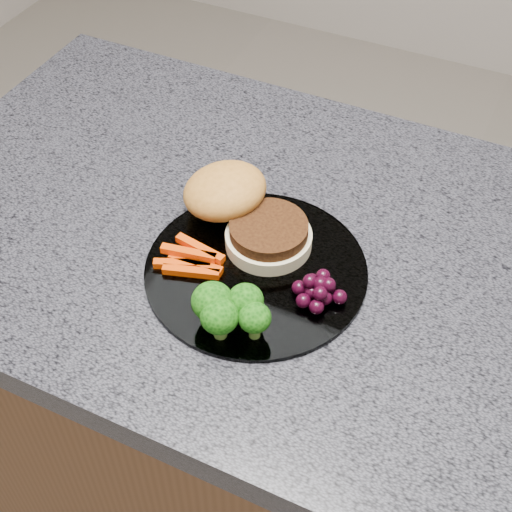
# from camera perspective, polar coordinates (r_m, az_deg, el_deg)

# --- Properties ---
(island_cabinet) EXTENTS (1.20, 0.60, 0.86)m
(island_cabinet) POSITION_cam_1_polar(r_m,az_deg,el_deg) (1.23, 5.73, -15.54)
(island_cabinet) COLOR #57351D
(island_cabinet) RESTS_ON ground
(countertop) EXTENTS (1.20, 0.60, 0.04)m
(countertop) POSITION_cam_1_polar(r_m,az_deg,el_deg) (0.86, 7.91, -1.54)
(countertop) COLOR #484852
(countertop) RESTS_ON island_cabinet
(plate) EXTENTS (0.26, 0.26, 0.01)m
(plate) POSITION_cam_1_polar(r_m,az_deg,el_deg) (0.83, 0.00, -1.08)
(plate) COLOR white
(plate) RESTS_ON countertop
(burger) EXTENTS (0.19, 0.15, 0.06)m
(burger) POSITION_cam_1_polar(r_m,az_deg,el_deg) (0.86, -1.29, 3.78)
(burger) COLOR beige
(burger) RESTS_ON plate
(carrot_sticks) EXTENTS (0.08, 0.05, 0.02)m
(carrot_sticks) POSITION_cam_1_polar(r_m,az_deg,el_deg) (0.83, -5.12, -0.28)
(carrot_sticks) COLOR #DE3D03
(carrot_sticks) RESTS_ON plate
(broccoli) EXTENTS (0.09, 0.07, 0.05)m
(broccoli) POSITION_cam_1_polar(r_m,az_deg,el_deg) (0.75, -2.21, -4.21)
(broccoli) COLOR #58832F
(broccoli) RESTS_ON plate
(grape_bunch) EXTENTS (0.06, 0.05, 0.03)m
(grape_bunch) POSITION_cam_1_polar(r_m,az_deg,el_deg) (0.79, 5.00, -2.73)
(grape_bunch) COLOR black
(grape_bunch) RESTS_ON plate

